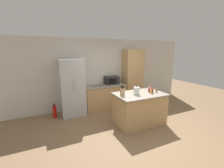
# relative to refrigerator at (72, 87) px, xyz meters

# --- Properties ---
(ground_plane) EXTENTS (14.00, 14.00, 0.00)m
(ground_plane) POSITION_rel_refrigerator_xyz_m (1.41, -1.93, -0.95)
(ground_plane) COLOR #846647
(wall_back) EXTENTS (7.20, 0.06, 2.60)m
(wall_back) POSITION_rel_refrigerator_xyz_m (1.41, 0.40, 0.35)
(wall_back) COLOR beige
(wall_back) RESTS_ON ground_plane
(refrigerator) EXTENTS (0.78, 0.76, 1.89)m
(refrigerator) POSITION_rel_refrigerator_xyz_m (0.00, 0.00, 0.00)
(refrigerator) COLOR #B7BABC
(refrigerator) RESTS_ON ground_plane
(back_counter) EXTENTS (1.58, 0.67, 0.89)m
(back_counter) POSITION_rel_refrigerator_xyz_m (1.21, 0.06, -0.50)
(back_counter) COLOR tan
(back_counter) RESTS_ON ground_plane
(pantry_cabinet) EXTENTS (0.77, 0.53, 2.21)m
(pantry_cabinet) POSITION_rel_refrigerator_xyz_m (2.48, 0.11, 0.16)
(pantry_cabinet) COLOR tan
(pantry_cabinet) RESTS_ON ground_plane
(kitchen_island) EXTENTS (1.44, 0.94, 0.93)m
(kitchen_island) POSITION_rel_refrigerator_xyz_m (1.65, -1.56, -0.48)
(kitchen_island) COLOR tan
(kitchen_island) RESTS_ON ground_plane
(microwave) EXTENTS (0.52, 0.37, 0.30)m
(microwave) POSITION_rel_refrigerator_xyz_m (1.56, 0.17, 0.09)
(microwave) COLOR #232326
(microwave) RESTS_ON back_counter
(knife_block) EXTENTS (0.11, 0.07, 0.31)m
(knife_block) POSITION_rel_refrigerator_xyz_m (1.08, -1.53, 0.09)
(knife_block) COLOR tan
(knife_block) RESTS_ON kitchen_island
(spice_bottle_tall_dark) EXTENTS (0.05, 0.05, 0.15)m
(spice_bottle_tall_dark) POSITION_rel_refrigerator_xyz_m (1.99, -1.55, 0.05)
(spice_bottle_tall_dark) COLOR #B2281E
(spice_bottle_tall_dark) RESTS_ON kitchen_island
(spice_bottle_short_red) EXTENTS (0.06, 0.06, 0.15)m
(spice_bottle_short_red) POSITION_rel_refrigerator_xyz_m (2.07, -1.45, 0.06)
(spice_bottle_short_red) COLOR #337033
(spice_bottle_short_red) RESTS_ON kitchen_island
(spice_bottle_amber_oil) EXTENTS (0.04, 0.04, 0.14)m
(spice_bottle_amber_oil) POSITION_rel_refrigerator_xyz_m (2.16, -1.68, 0.05)
(spice_bottle_amber_oil) COLOR #563319
(spice_bottle_amber_oil) RESTS_ON kitchen_island
(spice_bottle_green_herb) EXTENTS (0.05, 0.05, 0.18)m
(spice_bottle_green_herb) POSITION_rel_refrigerator_xyz_m (1.96, -1.69, 0.07)
(spice_bottle_green_herb) COLOR orange
(spice_bottle_green_herb) RESTS_ON kitchen_island
(spice_bottle_pale_salt) EXTENTS (0.06, 0.06, 0.12)m
(spice_bottle_pale_salt) POSITION_rel_refrigerator_xyz_m (2.04, -1.64, 0.04)
(spice_bottle_pale_salt) COLOR #563319
(spice_bottle_pale_salt) RESTS_ON kitchen_island
(kettle) EXTENTS (0.17, 0.17, 0.23)m
(kettle) POSITION_rel_refrigerator_xyz_m (1.51, -1.59, 0.09)
(kettle) COLOR white
(kettle) RESTS_ON kitchen_island
(fire_extinguisher) EXTENTS (0.12, 0.12, 0.48)m
(fire_extinguisher) POSITION_rel_refrigerator_xyz_m (-0.61, -0.06, -0.74)
(fire_extinguisher) COLOR red
(fire_extinguisher) RESTS_ON ground_plane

